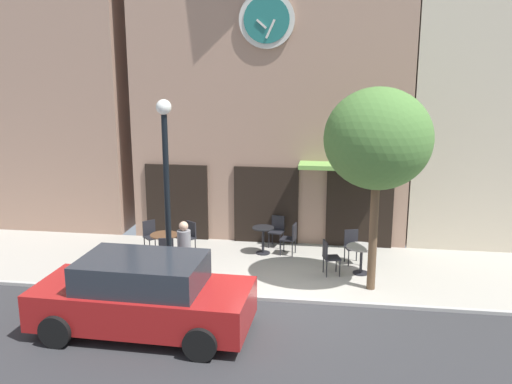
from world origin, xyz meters
TOP-DOWN VIEW (x-y plane):
  - ground_plane at (0.00, -1.21)m, footprint 24.29×10.93m
  - clock_building at (-0.91, 5.24)m, footprint 8.20×3.23m
  - street_lamp at (-2.88, 0.80)m, footprint 0.36×0.36m
  - street_tree at (2.02, 1.05)m, footprint 2.45×2.20m
  - cafe_table_center_right at (-3.46, 2.26)m, footprint 0.76×0.76m
  - cafe_table_near_door at (-0.87, 3.16)m, footprint 0.61×0.61m
  - cafe_table_leftmost at (1.82, 2.00)m, footprint 0.77×0.77m
  - cafe_chair_near_lamp at (1.60, 2.78)m, footprint 0.50×0.50m
  - cafe_chair_mid_row at (-3.17, 1.53)m, footprint 0.46×0.46m
  - cafe_chair_right_end at (-0.08, 3.19)m, footprint 0.47×0.47m
  - cafe_chair_facing_street at (0.99, 1.80)m, footprint 0.49×0.49m
  - cafe_chair_under_awning at (-0.55, 3.89)m, footprint 0.47×0.47m
  - cafe_chair_outer at (-2.96, 2.93)m, footprint 0.56×0.56m
  - cafe_chair_left_end at (-4.06, 2.87)m, footprint 0.57×0.57m
  - pedestrian_grey at (-2.38, 0.42)m, footprint 0.38×0.38m
  - parked_car_red at (-2.62, -1.80)m, footprint 4.35×2.12m

SIDE VIEW (x-z plane):
  - ground_plane at x=0.00m, z-range -0.09..0.04m
  - cafe_table_near_door at x=-0.87m, z-range 0.12..0.89m
  - cafe_chair_near_lamp at x=1.60m, z-range 0.08..0.98m
  - cafe_chair_mid_row at x=-3.17m, z-range 0.08..0.98m
  - cafe_chair_right_end at x=-0.08m, z-range 0.08..0.98m
  - cafe_chair_facing_street at x=0.99m, z-range 0.08..0.98m
  - cafe_chair_under_awning at x=-0.55m, z-range 0.08..0.98m
  - cafe_chair_outer at x=-2.96m, z-range 0.08..0.98m
  - cafe_chair_left_end at x=-4.06m, z-range 0.08..0.98m
  - cafe_table_center_right at x=-3.46m, z-range 0.17..0.90m
  - cafe_table_leftmost at x=1.82m, z-range 0.17..0.91m
  - parked_car_red at x=-2.62m, z-range -0.01..1.54m
  - pedestrian_grey at x=-2.38m, z-range 0.03..1.70m
  - street_lamp at x=-2.88m, z-range 0.03..4.50m
  - street_tree at x=2.02m, z-range 1.21..5.98m
  - clock_building at x=-0.91m, z-range 0.18..11.91m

